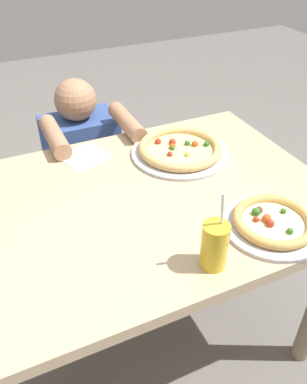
{
  "coord_description": "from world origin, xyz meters",
  "views": [
    {
      "loc": [
        -0.41,
        -0.96,
        1.54
      ],
      "look_at": [
        0.02,
        -0.02,
        0.78
      ],
      "focal_mm": 37.21,
      "sensor_mm": 36.0,
      "label": 1
    }
  ],
  "objects_px": {
    "pizza_near": "(273,222)",
    "diner_seated": "(85,174)",
    "pizza_far": "(180,150)",
    "drink_cup_colored": "(214,245)"
  },
  "relations": [
    {
      "from": "pizza_near",
      "to": "diner_seated",
      "type": "distance_m",
      "value": 1.09
    },
    {
      "from": "pizza_near",
      "to": "diner_seated",
      "type": "bearing_deg",
      "value": 107.91
    },
    {
      "from": "pizza_near",
      "to": "diner_seated",
      "type": "xyz_separation_m",
      "value": [
        -0.32,
        0.99,
        -0.34
      ]
    },
    {
      "from": "pizza_near",
      "to": "diner_seated",
      "type": "height_order",
      "value": "diner_seated"
    },
    {
      "from": "pizza_far",
      "to": "diner_seated",
      "type": "relative_size",
      "value": 0.41
    },
    {
      "from": "diner_seated",
      "to": "pizza_far",
      "type": "bearing_deg",
      "value": -61.93
    },
    {
      "from": "pizza_far",
      "to": "pizza_near",
      "type": "bearing_deg",
      "value": -83.65
    },
    {
      "from": "pizza_near",
      "to": "diner_seated",
      "type": "relative_size",
      "value": 0.33
    },
    {
      "from": "pizza_near",
      "to": "drink_cup_colored",
      "type": "relative_size",
      "value": 1.25
    },
    {
      "from": "pizza_near",
      "to": "drink_cup_colored",
      "type": "distance_m",
      "value": 0.25
    }
  ]
}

